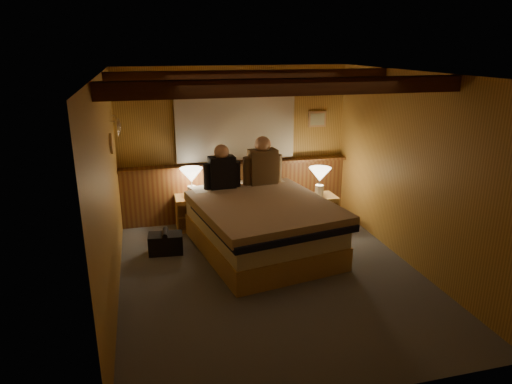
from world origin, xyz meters
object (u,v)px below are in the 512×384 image
object	(u,v)px
nightstand_right	(320,211)
person_left	(222,170)
nightstand_left	(191,213)
lamp_right	(320,176)
lamp_left	(191,177)
person_right	(263,164)
bed	(261,225)
duffel_bag	(166,243)

from	to	relation	value
nightstand_right	person_left	size ratio (longest dim) A/B	0.74
nightstand_left	lamp_right	bearing A→B (deg)	-10.19
lamp_left	person_right	world-z (taller)	person_right
bed	lamp_left	world-z (taller)	lamp_left
bed	nightstand_right	distance (m)	1.30
bed	duffel_bag	size ratio (longest dim) A/B	4.96
nightstand_right	bed	bearing A→B (deg)	-150.71
lamp_right	person_left	bearing A→B (deg)	178.09
lamp_right	duffel_bag	xyz separation A→B (m)	(-2.36, -0.41, -0.66)
lamp_right	person_right	bearing A→B (deg)	172.00
person_left	bed	bearing A→B (deg)	-64.58
person_right	bed	bearing A→B (deg)	-111.03
lamp_left	lamp_right	size ratio (longest dim) A/B	1.01
bed	person_left	size ratio (longest dim) A/B	3.56
nightstand_left	person_left	distance (m)	0.91
bed	nightstand_right	xyz separation A→B (m)	(1.12, 0.65, -0.13)
nightstand_right	duffel_bag	world-z (taller)	nightstand_right
bed	nightstand_right	world-z (taller)	bed
nightstand_right	person_right	size ratio (longest dim) A/B	0.67
lamp_left	duffel_bag	size ratio (longest dim) A/B	0.93
nightstand_right	person_right	bearing A→B (deg)	170.76
duffel_bag	lamp_left	bearing A→B (deg)	64.96
nightstand_left	bed	bearing A→B (deg)	-50.47
bed	nightstand_right	bearing A→B (deg)	20.12
lamp_right	bed	bearing A→B (deg)	-148.80
bed	duffel_bag	world-z (taller)	bed
nightstand_right	person_left	xyz separation A→B (m)	(-1.52, 0.06, 0.73)
lamp_right	person_left	distance (m)	1.50
lamp_left	person_left	size ratio (longest dim) A/B	0.67
lamp_right	person_left	size ratio (longest dim) A/B	0.66
nightstand_left	duffel_bag	distance (m)	0.91
nightstand_left	lamp_left	size ratio (longest dim) A/B	1.14
bed	nightstand_left	xyz separation A→B (m)	(-0.83, 1.05, -0.12)
nightstand_left	lamp_left	distance (m)	0.56
lamp_left	duffel_bag	distance (m)	1.14
nightstand_left	lamp_right	distance (m)	2.03
person_right	lamp_right	bearing A→B (deg)	-12.88
person_right	person_left	bearing A→B (deg)	-178.30
person_left	lamp_right	bearing A→B (deg)	-5.69
nightstand_left	person_right	world-z (taller)	person_right
bed	duffel_bag	bearing A→B (deg)	158.77
nightstand_right	person_right	xyz separation A→B (m)	(-0.89, 0.13, 0.77)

